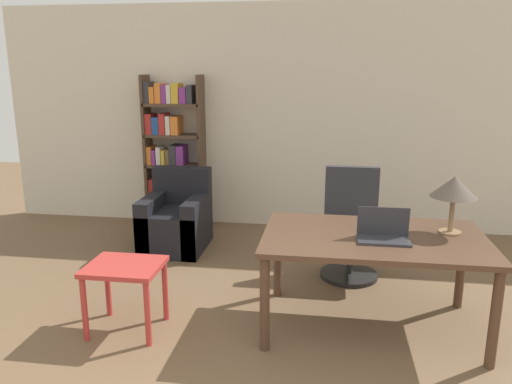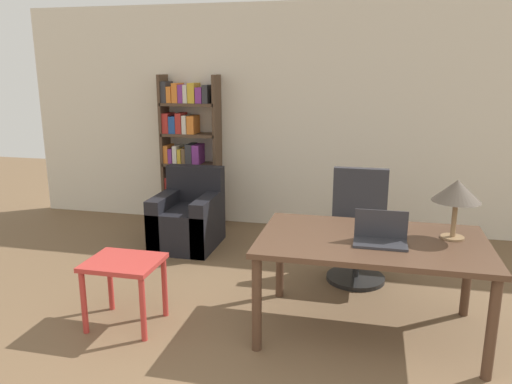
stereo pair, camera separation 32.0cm
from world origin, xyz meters
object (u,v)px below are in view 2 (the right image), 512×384
at_px(office_chair, 358,230).
at_px(side_table_blue, 124,272).
at_px(bookshelf, 188,155).
at_px(laptop, 380,236).
at_px(armchair, 188,220).
at_px(table_lamp, 457,192).
at_px(desk, 371,250).

relative_size(office_chair, side_table_blue, 1.89).
bearing_deg(bookshelf, laptop, -45.55).
relative_size(laptop, bookshelf, 0.20).
xyz_separation_m(laptop, bookshelf, (-2.35, 2.39, 0.10)).
distance_m(laptop, armchair, 2.63).
bearing_deg(table_lamp, office_chair, 128.44).
xyz_separation_m(laptop, table_lamp, (0.51, 0.23, 0.30)).
relative_size(laptop, side_table_blue, 0.68).
height_order(desk, armchair, armchair).
distance_m(office_chair, side_table_blue, 2.17).
distance_m(desk, laptop, 0.17).
bearing_deg(table_lamp, desk, -165.72).
xyz_separation_m(office_chair, side_table_blue, (-1.71, -1.33, -0.04)).
relative_size(side_table_blue, armchair, 0.64).
bearing_deg(side_table_blue, table_lamp, 10.87).
xyz_separation_m(desk, armchair, (-2.00, 1.48, -0.36)).
bearing_deg(office_chair, table_lamp, -51.56).
bearing_deg(side_table_blue, desk, 9.80).
height_order(table_lamp, office_chair, table_lamp).
bearing_deg(bookshelf, table_lamp, -37.05).
bearing_deg(laptop, desk, 122.47).
xyz_separation_m(desk, side_table_blue, (-1.83, -0.32, -0.22)).
xyz_separation_m(desk, table_lamp, (0.57, 0.14, 0.43)).
bearing_deg(table_lamp, bookshelf, 142.95).
height_order(armchair, bookshelf, bookshelf).
distance_m(armchair, bookshelf, 1.06).
relative_size(desk, laptop, 4.43).
height_order(table_lamp, side_table_blue, table_lamp).
bearing_deg(bookshelf, desk, -45.17).
height_order(table_lamp, bookshelf, bookshelf).
xyz_separation_m(table_lamp, side_table_blue, (-2.40, -0.46, -0.65)).
height_order(laptop, bookshelf, bookshelf).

